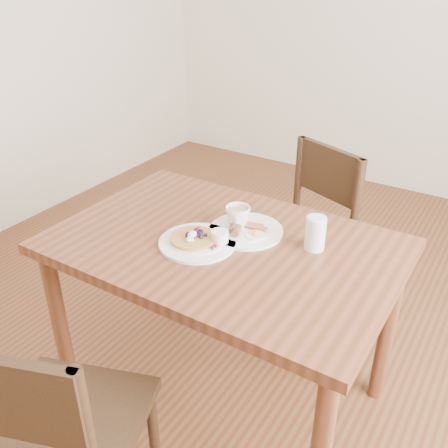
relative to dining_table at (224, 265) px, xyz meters
The scene contains 8 objects.
ground 0.65m from the dining_table, ahead, with size 5.00×5.00×0.00m, color #562A18.
dining_table is the anchor object (origin of this frame).
chair_near 0.76m from the dining_table, 96.37° to the right, with size 0.54×0.54×0.88m.
chair_far 0.66m from the dining_table, 86.69° to the left, with size 0.54×0.54×0.88m.
pancake_plate 0.14m from the dining_table, 135.88° to the right, with size 0.27×0.27×0.06m.
breakfast_plate 0.15m from the dining_table, 74.07° to the left, with size 0.27×0.27×0.04m.
teacup_saucer 0.17m from the dining_table, 92.38° to the left, with size 0.14×0.14×0.09m.
water_glass 0.35m from the dining_table, 23.74° to the left, with size 0.07×0.07×0.12m, color silver.
Camera 1 is at (0.80, -1.27, 1.65)m, focal length 40.00 mm.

